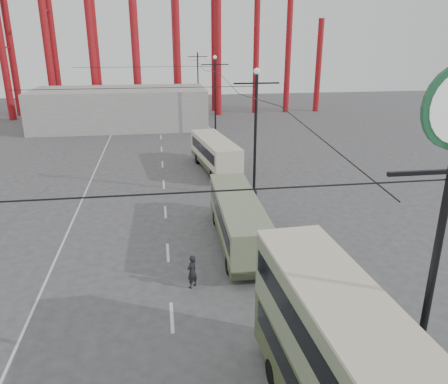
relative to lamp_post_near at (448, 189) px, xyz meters
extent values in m
plane|color=#454547|center=(-5.60, 3.00, -7.86)|extent=(160.00, 160.00, 0.00)
cube|color=silver|center=(-6.60, 22.00, -7.86)|extent=(0.15, 82.00, 0.01)
cube|color=silver|center=(-0.20, 23.00, -7.86)|extent=(0.12, 120.00, 0.01)
cube|color=silver|center=(-12.60, 23.00, -7.86)|extent=(0.12, 120.00, 0.01)
cylinder|color=black|center=(0.00, 0.00, -3.36)|extent=(0.20, 0.20, 9.00)
cylinder|color=black|center=(0.00, 21.00, -3.36)|extent=(0.20, 0.20, 9.00)
cylinder|color=black|center=(0.00, 21.00, -7.61)|extent=(0.44, 0.44, 0.50)
cube|color=black|center=(0.00, 21.00, 0.44)|extent=(3.20, 0.10, 0.10)
sphere|color=white|center=(0.00, 21.00, 1.24)|extent=(0.44, 0.44, 0.44)
cylinder|color=black|center=(0.00, 43.00, -3.36)|extent=(0.20, 0.20, 9.00)
cylinder|color=black|center=(0.00, 43.00, -7.61)|extent=(0.44, 0.44, 0.50)
cube|color=black|center=(0.00, 43.00, 0.44)|extent=(3.20, 0.10, 0.10)
sphere|color=white|center=(0.00, 43.00, 1.24)|extent=(0.44, 0.44, 0.44)
cylinder|color=black|center=(0.00, 65.00, -3.36)|extent=(0.20, 0.20, 9.00)
cylinder|color=black|center=(0.00, 65.00, -7.61)|extent=(0.44, 0.44, 0.50)
cube|color=black|center=(0.00, 65.00, 0.44)|extent=(3.20, 0.10, 0.10)
sphere|color=white|center=(0.00, 65.00, 1.24)|extent=(0.44, 0.44, 0.44)
cylinder|color=maroon|center=(-27.60, 58.00, 1.14)|extent=(1.00, 1.00, 18.00)
cylinder|color=maroon|center=(-27.60, 62.00, 1.14)|extent=(1.00, 1.00, 18.00)
cylinder|color=maroon|center=(-21.60, 58.00, 5.64)|extent=(1.00, 1.00, 27.00)
cylinder|color=maroon|center=(-21.60, 62.00, 5.64)|extent=(1.00, 1.00, 27.00)
cylinder|color=maroon|center=(8.40, 59.00, 7.14)|extent=(0.90, 0.90, 30.00)
cylinder|color=maroon|center=(13.40, 59.00, 3.14)|extent=(0.90, 0.90, 22.00)
cylinder|color=maroon|center=(18.40, 59.00, -0.86)|extent=(0.90, 0.90, 14.00)
cube|color=#959591|center=(-11.60, 50.00, -5.36)|extent=(22.00, 10.00, 5.00)
cube|color=gray|center=(-2.15, 0.20, -5.21)|extent=(2.76, 9.24, 0.27)
cube|color=gray|center=(-2.15, 0.20, -4.07)|extent=(2.74, 9.24, 2.01)
cube|color=black|center=(-2.15, 0.20, -3.98)|extent=(2.75, 8.69, 0.78)
cube|color=beige|center=(-2.15, 0.20, -3.01)|extent=(2.76, 9.24, 0.11)
cylinder|color=black|center=(-3.31, 2.70, -7.40)|extent=(0.30, 0.92, 0.91)
cylinder|color=black|center=(-1.25, 2.80, -7.40)|extent=(0.30, 0.92, 0.91)
cube|color=gray|center=(-2.55, 13.54, -6.32)|extent=(2.41, 9.75, 2.12)
cube|color=black|center=(-2.55, 13.54, -5.96)|extent=(2.43, 8.69, 0.84)
cube|color=#3A4927|center=(-2.55, 13.54, -7.16)|extent=(2.44, 9.75, 0.44)
cube|color=gray|center=(-2.55, 13.54, -5.19)|extent=(2.43, 9.75, 0.14)
cylinder|color=black|center=(-3.49, 16.30, -7.42)|extent=(0.27, 0.89, 0.88)
cylinder|color=black|center=(-1.50, 16.26, -7.42)|extent=(0.27, 0.89, 0.88)
cylinder|color=black|center=(-3.61, 10.47, -7.42)|extent=(0.27, 0.89, 0.88)
cylinder|color=black|center=(-1.62, 10.43, -7.42)|extent=(0.27, 0.89, 0.88)
cube|color=beige|center=(-1.94, 28.36, -6.26)|extent=(3.52, 9.39, 2.20)
cube|color=black|center=(-1.94, 28.36, -5.89)|extent=(3.41, 8.31, 0.87)
cube|color=#3A4927|center=(-1.94, 28.36, -7.13)|extent=(3.55, 9.40, 0.46)
cube|color=beige|center=(-1.94, 28.36, -5.08)|extent=(3.54, 9.39, 0.15)
cylinder|color=black|center=(-3.30, 30.58, -7.40)|extent=(0.38, 0.94, 0.92)
cylinder|color=black|center=(-1.24, 30.86, -7.40)|extent=(0.38, 0.94, 0.92)
cylinder|color=black|center=(-2.60, 25.49, -7.40)|extent=(0.38, 0.94, 0.92)
cylinder|color=black|center=(-0.54, 25.77, -7.40)|extent=(0.38, 0.94, 0.92)
imported|color=black|center=(-5.54, 9.27, -7.03)|extent=(0.71, 0.71, 1.67)
camera|label=1|loc=(-6.73, -8.89, 3.40)|focal=35.00mm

